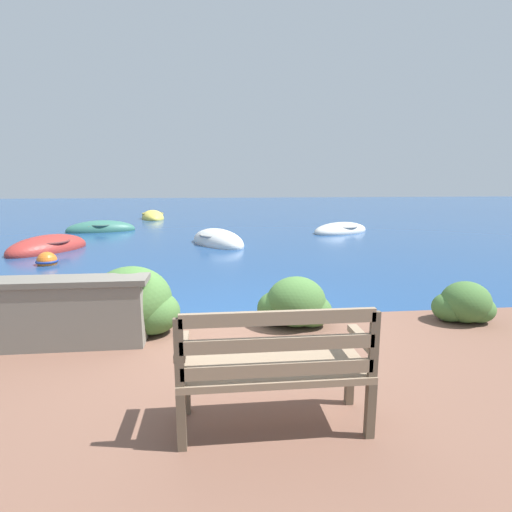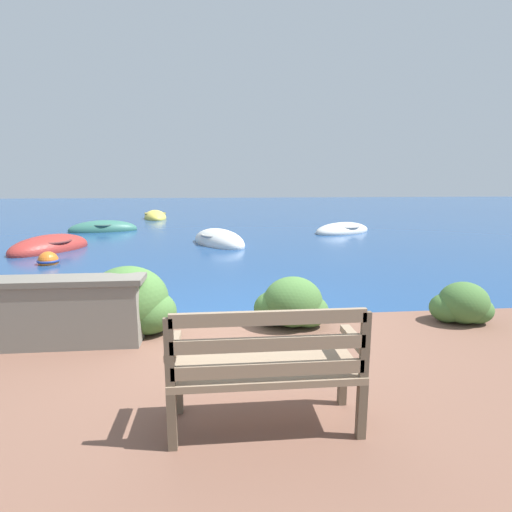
% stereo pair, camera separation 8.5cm
% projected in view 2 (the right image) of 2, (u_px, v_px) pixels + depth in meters
% --- Properties ---
extents(ground_plane, '(80.00, 80.00, 0.00)m').
position_uv_depth(ground_plane, '(225.00, 333.00, 5.17)').
color(ground_plane, navy).
extents(park_bench, '(1.34, 0.48, 0.93)m').
position_uv_depth(park_bench, '(266.00, 365.00, 2.74)').
color(park_bench, brown).
rests_on(park_bench, patio_terrace).
extents(stone_wall, '(2.39, 0.39, 0.74)m').
position_uv_depth(stone_wall, '(29.00, 313.00, 4.16)').
color(stone_wall, slate).
rests_on(stone_wall, patio_terrace).
extents(hedge_clump_left, '(1.14, 0.82, 0.78)m').
position_uv_depth(hedge_clump_left, '(127.00, 304.00, 4.56)').
color(hedge_clump_left, '#426B33').
rests_on(hedge_clump_left, patio_terrace).
extents(hedge_clump_centre, '(0.89, 0.64, 0.60)m').
position_uv_depth(hedge_clump_centre, '(292.00, 305.00, 4.78)').
color(hedge_clump_centre, '#426B33').
rests_on(hedge_clump_centre, patio_terrace).
extents(hedge_clump_right, '(0.75, 0.54, 0.51)m').
position_uv_depth(hedge_clump_right, '(462.00, 305.00, 4.90)').
color(hedge_clump_right, '#426B33').
rests_on(hedge_clump_right, patio_terrace).
extents(rowboat_nearest, '(2.21, 2.72, 0.78)m').
position_uv_depth(rowboat_nearest, '(50.00, 248.00, 11.21)').
color(rowboat_nearest, '#9E2D28').
rests_on(rowboat_nearest, ground_plane).
extents(rowboat_mid, '(2.14, 2.65, 0.84)m').
position_uv_depth(rowboat_mid, '(219.00, 242.00, 12.29)').
color(rowboat_mid, silver).
rests_on(rowboat_mid, ground_plane).
extents(rowboat_far, '(2.81, 2.36, 0.66)m').
position_uv_depth(rowboat_far, '(342.00, 231.00, 15.09)').
color(rowboat_far, silver).
rests_on(rowboat_far, ground_plane).
extents(rowboat_outer, '(2.68, 1.54, 0.74)m').
position_uv_depth(rowboat_outer, '(103.00, 230.00, 15.41)').
color(rowboat_outer, '#336B5B').
rests_on(rowboat_outer, ground_plane).
extents(rowboat_distant, '(1.61, 2.64, 0.76)m').
position_uv_depth(rowboat_distant, '(155.00, 217.00, 20.41)').
color(rowboat_distant, '#DBC64C').
rests_on(rowboat_distant, ground_plane).
extents(mooring_buoy, '(0.50, 0.50, 0.45)m').
position_uv_depth(mooring_buoy, '(48.00, 261.00, 9.39)').
color(mooring_buoy, orange).
rests_on(mooring_buoy, ground_plane).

